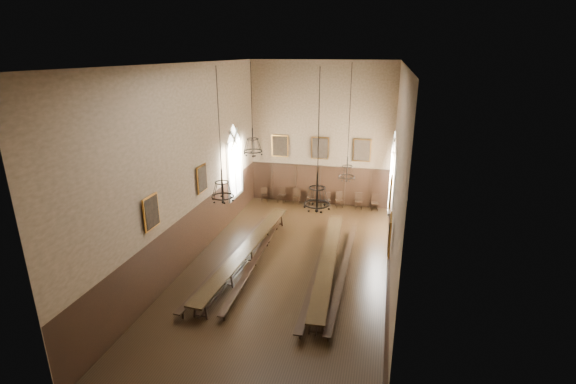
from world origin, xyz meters
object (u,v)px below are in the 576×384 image
at_px(bench_left_outer, 231,258).
at_px(chandelier_front_left, 222,188).
at_px(chair_4, 327,202).
at_px(chandelier_back_left, 253,146).
at_px(table_left, 247,255).
at_px(chair_2, 296,199).
at_px(chair_1, 282,198).
at_px(chandelier_front_right, 317,196).
at_px(chair_3, 310,200).
at_px(chandelier_back_right, 347,169).
at_px(chair_5, 339,203).
at_px(bench_right_outer, 344,271).
at_px(chair_6, 359,204).
at_px(bench_right_inner, 320,265).
at_px(bench_left_inner, 256,261).
at_px(chair_0, 264,197).
at_px(chair_7, 374,206).
at_px(table_right, 328,265).

xyz_separation_m(bench_left_outer, chandelier_front_left, (0.90, -2.69, 4.37)).
height_order(chair_4, chandelier_back_left, chandelier_back_left).
xyz_separation_m(table_left, chair_2, (0.51, 8.42, -0.09)).
distance_m(chair_1, chandelier_front_right, 12.94).
distance_m(chair_3, chandelier_back_right, 7.51).
height_order(chair_1, chandelier_back_left, chandelier_back_left).
relative_size(chair_2, chair_5, 1.03).
xyz_separation_m(bench_right_outer, chair_5, (-1.25, 8.64, 0.02)).
xyz_separation_m(chair_4, chandelier_back_left, (-2.91, -6.02, 4.82)).
bearing_deg(chair_6, table_left, -127.40).
relative_size(bench_right_inner, chandelier_back_left, 2.42).
distance_m(bench_left_outer, bench_left_inner, 1.21).
relative_size(chair_6, chandelier_front_right, 0.21).
bearing_deg(chair_0, chandelier_back_left, -97.57).
distance_m(bench_left_outer, chair_3, 9.02).
height_order(chair_1, chair_7, chair_1).
bearing_deg(bench_right_outer, bench_left_inner, -179.87).
xyz_separation_m(chair_1, chair_3, (1.87, 0.06, 0.00)).
distance_m(chair_0, chandelier_front_left, 12.30).
bearing_deg(chair_1, chandelier_back_right, -41.30).
bearing_deg(chandelier_front_right, chair_1, 110.33).
bearing_deg(chandelier_front_right, bench_left_inner, 139.46).
height_order(chandelier_back_right, chandelier_front_right, same).
bearing_deg(chandelier_back_left, bench_left_outer, -97.43).
relative_size(table_right, chandelier_front_right, 2.05).
bearing_deg(chandelier_back_left, table_left, -81.15).
bearing_deg(chandelier_back_right, chandelier_front_left, -125.52).
relative_size(chair_0, chair_6, 0.91).
height_order(bench_left_inner, chandelier_back_right, chandelier_back_right).
distance_m(chair_1, chandelier_front_left, 12.21).
distance_m(bench_left_outer, chair_5, 9.59).
bearing_deg(bench_left_inner, chandelier_back_left, 108.34).
bearing_deg(chair_4, chair_0, 167.96).
xyz_separation_m(chair_3, chandelier_back_right, (2.85, -5.80, 3.83)).
relative_size(bench_right_inner, chandelier_front_left, 2.18).
bearing_deg(chair_5, bench_left_inner, -127.47).
bearing_deg(chandelier_front_left, table_right, 38.86).
bearing_deg(chair_3, chandelier_back_right, -69.75).
bearing_deg(bench_right_inner, chandelier_back_right, 73.90).
relative_size(bench_left_inner, chandelier_back_left, 2.11).
bearing_deg(table_right, chair_6, 85.24).
bearing_deg(chair_6, chair_3, 170.01).
height_order(chair_0, chair_1, chair_1).
height_order(chair_1, chair_2, chair_1).
bearing_deg(chair_5, chair_2, 159.81).
distance_m(bench_right_outer, chair_3, 9.27).
distance_m(chair_4, chandelier_front_left, 12.40).
bearing_deg(chair_2, chair_0, 175.58).
distance_m(chair_5, chandelier_front_left, 12.58).
bearing_deg(chair_3, chandelier_front_right, -84.28).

